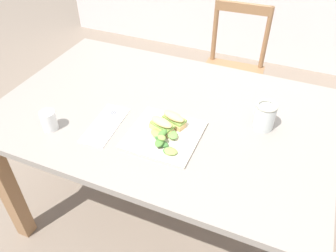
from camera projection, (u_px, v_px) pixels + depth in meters
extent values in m
plane|color=#7A6B5B|center=(184.00, 217.00, 1.90)|extent=(8.17, 8.17, 0.00)
cube|color=gray|center=(162.00, 113.00, 1.46)|extent=(1.42, 0.94, 0.03)
cube|color=#8E6642|center=(8.00, 189.00, 1.61)|extent=(0.07, 0.07, 0.71)
cube|color=#8E6642|center=(97.00, 100.00, 2.17)|extent=(0.07, 0.07, 0.71)
cube|color=#8E6642|center=(303.00, 154.00, 1.79)|extent=(0.07, 0.07, 0.71)
cylinder|color=#8E6642|center=(197.00, 113.00, 2.29)|extent=(0.03, 0.03, 0.43)
cylinder|color=#8E6642|center=(246.00, 124.00, 2.20)|extent=(0.03, 0.03, 0.43)
cylinder|color=#8E6642|center=(209.00, 87.00, 2.54)|extent=(0.03, 0.03, 0.43)
cylinder|color=#8E6642|center=(254.00, 96.00, 2.45)|extent=(0.03, 0.03, 0.43)
cube|color=#8E6642|center=(230.00, 77.00, 2.23)|extent=(0.42, 0.42, 0.02)
cylinder|color=#8E6642|center=(215.00, 31.00, 2.26)|extent=(0.03, 0.03, 0.42)
cylinder|color=#8E6642|center=(266.00, 39.00, 2.17)|extent=(0.03, 0.03, 0.42)
cube|color=#8E6642|center=(244.00, 8.00, 2.10)|extent=(0.36, 0.05, 0.06)
cube|color=beige|center=(164.00, 135.00, 1.32)|extent=(0.28, 0.28, 0.01)
cube|color=#DBB270|center=(161.00, 128.00, 1.32)|extent=(0.11, 0.07, 0.02)
cube|color=#84A84C|center=(162.00, 125.00, 1.32)|extent=(0.10, 0.07, 0.01)
ellipsoid|color=#DBB270|center=(161.00, 122.00, 1.30)|extent=(0.11, 0.07, 0.02)
cube|color=#DBB270|center=(173.00, 123.00, 1.35)|extent=(0.11, 0.07, 0.02)
cube|color=#84A84C|center=(174.00, 119.00, 1.34)|extent=(0.10, 0.07, 0.01)
ellipsoid|color=#DBB270|center=(174.00, 116.00, 1.33)|extent=(0.11, 0.07, 0.02)
ellipsoid|color=#3D7033|center=(162.00, 144.00, 1.26)|extent=(0.05, 0.03, 0.01)
ellipsoid|color=#84A84C|center=(157.00, 130.00, 1.32)|extent=(0.04, 0.05, 0.01)
ellipsoid|color=#84A84C|center=(162.00, 137.00, 1.25)|extent=(0.04, 0.04, 0.01)
ellipsoid|color=#518438|center=(163.00, 133.00, 1.27)|extent=(0.04, 0.05, 0.02)
ellipsoid|color=#84A84C|center=(157.00, 130.00, 1.32)|extent=(0.05, 0.06, 0.01)
ellipsoid|color=#3D7033|center=(168.00, 150.00, 1.23)|extent=(0.06, 0.06, 0.01)
ellipsoid|color=#84A84C|center=(170.00, 151.00, 1.23)|extent=(0.06, 0.04, 0.01)
ellipsoid|color=#3D7033|center=(159.00, 135.00, 1.29)|extent=(0.03, 0.05, 0.02)
ellipsoid|color=#84A84C|center=(157.00, 133.00, 1.29)|extent=(0.07, 0.06, 0.01)
ellipsoid|color=#6B9E47|center=(172.00, 134.00, 1.29)|extent=(0.07, 0.07, 0.01)
ellipsoid|color=#518438|center=(159.00, 142.00, 1.25)|extent=(0.04, 0.05, 0.01)
cube|color=silver|center=(106.00, 125.00, 1.37)|extent=(0.13, 0.27, 0.00)
cube|color=silver|center=(103.00, 127.00, 1.35)|extent=(0.02, 0.14, 0.00)
cube|color=silver|center=(113.00, 114.00, 1.42)|extent=(0.03, 0.05, 0.00)
cube|color=#38383D|center=(115.00, 113.00, 1.42)|extent=(0.01, 0.03, 0.00)
cube|color=#38383D|center=(113.00, 113.00, 1.42)|extent=(0.01, 0.03, 0.00)
cube|color=#38383D|center=(112.00, 112.00, 1.42)|extent=(0.01, 0.03, 0.00)
cylinder|color=#C67528|center=(264.00, 119.00, 1.34)|extent=(0.07, 0.07, 0.08)
cylinder|color=silver|center=(264.00, 117.00, 1.33)|extent=(0.08, 0.08, 0.10)
torus|color=#B7B29E|center=(267.00, 106.00, 1.29)|extent=(0.09, 0.09, 0.01)
cylinder|color=white|center=(49.00, 120.00, 1.33)|extent=(0.06, 0.06, 0.08)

